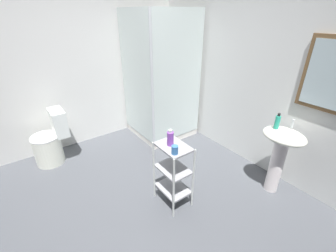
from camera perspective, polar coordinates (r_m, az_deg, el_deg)
name	(u,v)px	position (r m, az deg, el deg)	size (l,w,h in m)	color
ground_plane	(134,210)	(2.66, -8.79, -20.50)	(4.20, 4.20, 0.02)	#494C52
wall_back	(255,72)	(3.14, 21.45, 12.62)	(4.20, 0.14, 2.50)	silver
wall_left	(66,66)	(3.64, -24.60, 13.84)	(0.10, 4.20, 2.50)	silver
shower_stall	(160,110)	(3.76, -2.12, 4.00)	(0.92, 0.92, 2.00)	white
pedestal_sink	(281,149)	(2.80, 26.84, -5.24)	(0.46, 0.37, 0.81)	white
sink_faucet	(293,124)	(2.78, 29.23, 0.54)	(0.03, 0.03, 0.10)	silver
toilet	(51,142)	(3.54, -27.76, -3.68)	(0.37, 0.49, 0.76)	white
storage_cart	(173,170)	(2.43, 1.33, -11.17)	(0.38, 0.28, 0.74)	silver
hand_soap_bottle	(277,122)	(2.68, 26.15, 0.99)	(0.05, 0.05, 0.17)	#2DBC99
conditioner_bottle_purple	(170,138)	(2.23, 0.60, -3.16)	(0.07, 0.07, 0.17)	purple
rinse_cup	(175,150)	(2.12, 1.75, -6.09)	(0.06, 0.06, 0.09)	#3870B2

